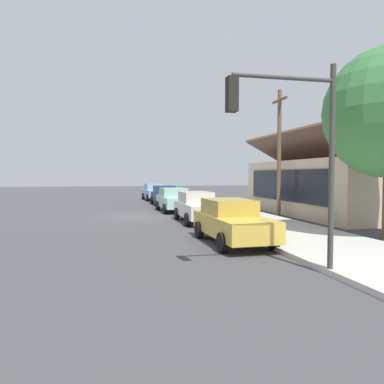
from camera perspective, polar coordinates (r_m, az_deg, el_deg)
The scene contains 11 objects.
ground_plane at distance 22.97m, azimuth -8.26°, elevation -3.64°, with size 120.00×120.00×0.00m, color #424244.
sidewalk_curb at distance 24.07m, azimuth 5.17°, elevation -3.15°, with size 60.00×4.20×0.16m, color beige.
car_skyblue at distance 37.08m, azimuth -5.78°, elevation 0.02°, with size 4.55×2.15×1.59m.
car_navy at distance 31.12m, azimuth -4.15°, elevation -0.47°, with size 4.37×2.08×1.59m.
car_seafoam at distance 25.58m, azimuth -2.71°, elevation -1.15°, with size 4.43×2.17×1.59m.
car_ivory at distance 19.83m, azimuth 0.82°, elevation -2.25°, with size 4.62×1.97×1.59m.
car_mustard at distance 13.82m, azimuth 6.06°, elevation -4.40°, with size 4.68×2.04×1.59m.
storefront_building at distance 25.24m, azimuth 20.29°, elevation 0.94°, with size 12.80×6.58×5.17m.
traffic_light_main at distance 9.42m, azimuth 15.03°, elevation 8.55°, with size 0.37×2.79×5.20m.
utility_pole_wooden at distance 22.99m, azimuth 13.09°, elevation 6.13°, with size 1.80×0.24×7.50m.
fire_hydrant_red at distance 19.69m, azimuth 5.03°, elevation -3.22°, with size 0.22×0.22×0.71m.
Camera 1 is at (22.76, -1.84, 2.51)m, focal length 35.14 mm.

